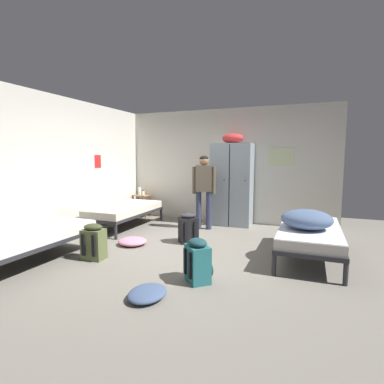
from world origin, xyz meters
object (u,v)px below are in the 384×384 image
(locker_bank, at_px, (232,183))
(bed_left_rear, at_px, (125,210))
(bed_right, at_px, (310,234))
(backpack_olive, at_px, (94,242))
(person_traveler, at_px, (204,185))
(water_bottle, at_px, (140,191))
(lotion_bottle, at_px, (143,193))
(bed_left_front, at_px, (30,237))
(clothes_pile_pink, at_px, (133,241))
(backpack_black, at_px, (188,228))
(backpack_teal, at_px, (198,261))
(clothes_pile_denim, at_px, (147,293))
(shelf_unit, at_px, (142,204))
(bedding_heap, at_px, (307,219))

(locker_bank, bearing_deg, bed_left_rear, -152.44)
(bed_right, height_order, backpack_olive, backpack_olive)
(person_traveler, bearing_deg, water_bottle, 160.82)
(person_traveler, relative_size, lotion_bottle, 10.96)
(bed_left_rear, xyz_separation_m, bed_right, (3.81, -0.68, 0.00))
(bed_left_front, height_order, person_traveler, person_traveler)
(backpack_olive, bearing_deg, bed_right, 22.62)
(clothes_pile_pink, bearing_deg, backpack_black, 30.76)
(bed_left_rear, distance_m, water_bottle, 1.25)
(backpack_teal, distance_m, clothes_pile_denim, 0.75)
(shelf_unit, distance_m, bed_right, 4.46)
(bed_left_front, xyz_separation_m, bedding_heap, (3.76, 1.56, 0.25))
(bed_left_rear, bearing_deg, backpack_olive, -68.34)
(bedding_heap, height_order, backpack_black, bedding_heap)
(backpack_teal, height_order, backpack_olive, same)
(lotion_bottle, height_order, clothes_pile_pink, lotion_bottle)
(person_traveler, height_order, backpack_black, person_traveler)
(bed_left_rear, height_order, backpack_teal, backpack_teal)
(lotion_bottle, xyz_separation_m, clothes_pile_pink, (1.09, -2.21, -0.57))
(water_bottle, bearing_deg, backpack_olive, -70.51)
(locker_bank, relative_size, bed_left_rear, 1.09)
(bed_right, relative_size, backpack_olive, 3.45)
(bedding_heap, xyz_separation_m, backpack_olive, (-2.99, -1.10, -0.37))
(bed_left_front, bearing_deg, clothes_pile_pink, 55.16)
(person_traveler, bearing_deg, bedding_heap, -32.37)
(shelf_unit, relative_size, clothes_pile_denim, 1.13)
(shelf_unit, distance_m, backpack_teal, 4.32)
(bed_left_rear, relative_size, bedding_heap, 2.58)
(water_bottle, bearing_deg, shelf_unit, -14.04)
(bed_left_rear, height_order, backpack_olive, backpack_olive)
(bed_right, bearing_deg, clothes_pile_denim, -128.13)
(clothes_pile_pink, relative_size, clothes_pile_denim, 1.01)
(bed_right, distance_m, clothes_pile_denim, 2.68)
(backpack_teal, distance_m, backpack_black, 1.73)
(bed_left_front, relative_size, backpack_olive, 3.45)
(locker_bank, xyz_separation_m, backpack_teal, (0.40, -3.26, -0.71))
(clothes_pile_denim, bearing_deg, lotion_bottle, 121.19)
(lotion_bottle, bearing_deg, locker_bank, 0.12)
(bed_left_front, bearing_deg, lotion_bottle, 92.93)
(bed_right, bearing_deg, backpack_teal, -131.07)
(bedding_heap, distance_m, person_traveler, 2.48)
(water_bottle, relative_size, lotion_bottle, 1.69)
(clothes_pile_denim, bearing_deg, backpack_black, 100.64)
(shelf_unit, bearing_deg, locker_bank, -0.84)
(bed_left_front, relative_size, water_bottle, 7.85)
(person_traveler, bearing_deg, backpack_teal, -71.96)
(locker_bank, distance_m, lotion_bottle, 2.34)
(bed_left_front, xyz_separation_m, backpack_black, (1.76, 1.81, -0.12))
(backpack_black, bearing_deg, clothes_pile_denim, -79.36)
(lotion_bottle, distance_m, clothes_pile_denim, 4.57)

